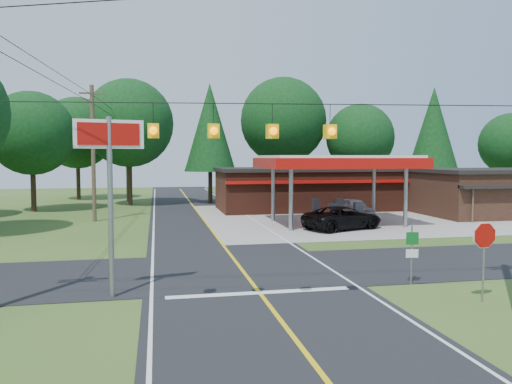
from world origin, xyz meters
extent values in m
plane|color=#2F501C|center=(0.00, 0.00, 0.00)|extent=(120.00, 120.00, 0.00)
cube|color=black|center=(0.00, 0.00, 0.01)|extent=(8.00, 120.00, 0.02)
cube|color=black|center=(0.00, 0.00, 0.01)|extent=(70.00, 7.00, 0.02)
cube|color=yellow|center=(0.00, 0.00, 0.03)|extent=(0.15, 110.00, 0.00)
cylinder|color=gray|center=(5.00, 10.50, 2.10)|extent=(0.28, 0.28, 4.20)
cylinder|color=gray|center=(5.00, 15.50, 2.10)|extent=(0.28, 0.28, 4.20)
cylinder|color=gray|center=(13.00, 10.50, 2.10)|extent=(0.28, 0.28, 4.20)
cylinder|color=gray|center=(13.00, 15.50, 2.10)|extent=(0.28, 0.28, 4.20)
cube|color=#A90E09|center=(9.00, 13.00, 4.35)|extent=(10.60, 7.40, 0.70)
cube|color=white|center=(9.00, 13.00, 4.75)|extent=(10.00, 7.00, 0.25)
cube|color=#9E9B93|center=(9.00, 11.20, 0.13)|extent=(3.20, 0.90, 0.22)
cube|color=#3F3F44|center=(8.10, 11.20, 0.95)|extent=(0.55, 0.45, 1.50)
cube|color=#3F3F44|center=(9.90, 11.20, 0.95)|extent=(0.55, 0.45, 1.50)
cube|color=#9E9B93|center=(9.00, 14.80, 0.13)|extent=(3.20, 0.90, 0.22)
cube|color=#3F3F44|center=(8.10, 14.80, 0.95)|extent=(0.55, 0.45, 1.50)
cube|color=#3F3F44|center=(9.90, 14.80, 0.95)|extent=(0.55, 0.45, 1.50)
cube|color=#502317|center=(10.00, 23.00, 1.75)|extent=(16.00, 7.00, 3.50)
cube|color=black|center=(10.00, 23.00, 3.65)|extent=(16.40, 7.40, 0.30)
cube|color=#A90E09|center=(10.00, 19.40, 2.70)|extent=(16.00, 0.50, 0.25)
cylinder|color=#473828|center=(-8.00, 18.00, 5.00)|extent=(0.30, 0.30, 10.00)
cube|color=#473828|center=(-8.00, 18.00, 9.40)|extent=(1.80, 0.12, 0.12)
cube|color=#473828|center=(-8.00, 18.00, 8.80)|extent=(1.40, 0.12, 0.12)
cylinder|color=#473828|center=(-6.50, 35.00, 4.75)|extent=(0.30, 0.30, 9.50)
cube|color=yellow|center=(-3.55, -5.70, 5.50)|extent=(0.32, 0.32, 0.42)
cube|color=yellow|center=(-1.85, -5.90, 5.50)|extent=(0.32, 0.32, 0.42)
cube|color=yellow|center=(-0.15, -6.10, 5.50)|extent=(0.32, 0.32, 0.42)
cube|color=yellow|center=(1.55, -6.30, 5.50)|extent=(0.32, 0.32, 0.42)
cylinder|color=#332316|center=(-14.00, 26.00, 1.98)|extent=(0.44, 0.44, 3.96)
sphere|color=black|center=(-14.00, 26.00, 6.82)|extent=(7.26, 7.26, 7.26)
cylinder|color=#332316|center=(-6.00, 30.00, 2.34)|extent=(0.44, 0.44, 4.68)
sphere|color=black|center=(-6.00, 30.00, 8.06)|extent=(8.58, 8.58, 8.58)
cylinder|color=#332316|center=(2.00, 31.00, 2.16)|extent=(0.44, 0.44, 4.32)
cone|color=black|center=(2.00, 31.00, 7.80)|extent=(5.28, 5.28, 9.00)
cylinder|color=#332316|center=(10.00, 32.00, 2.52)|extent=(0.44, 0.44, 5.04)
sphere|color=black|center=(10.00, 32.00, 8.68)|extent=(9.24, 9.24, 9.24)
cylinder|color=#332316|center=(18.00, 30.00, 1.98)|extent=(0.44, 0.44, 3.96)
sphere|color=black|center=(18.00, 30.00, 6.82)|extent=(7.26, 7.26, 7.26)
cylinder|color=#332316|center=(26.00, 29.00, 2.16)|extent=(0.44, 0.44, 4.32)
cone|color=black|center=(26.00, 29.00, 7.80)|extent=(5.28, 5.28, 9.00)
cylinder|color=#332316|center=(34.00, 27.00, 1.80)|extent=(0.44, 0.44, 3.60)
sphere|color=black|center=(34.00, 27.00, 6.20)|extent=(6.60, 6.60, 6.60)
cylinder|color=#332316|center=(-12.00, 38.00, 2.16)|extent=(0.44, 0.44, 4.32)
sphere|color=black|center=(-12.00, 38.00, 7.44)|extent=(7.92, 7.92, 7.92)
imported|color=black|center=(8.50, 10.42, 0.76)|extent=(7.01, 7.01, 1.52)
imported|color=silver|center=(12.00, 17.00, 0.74)|extent=(4.80, 4.80, 1.48)
cylinder|color=gray|center=(-5.00, -3.11, 3.05)|extent=(0.18, 0.18, 6.09)
cube|color=white|center=(-5.00, -3.11, 5.51)|extent=(2.23, 0.53, 0.96)
cube|color=#A90E09|center=(-5.00, -3.16, 5.51)|extent=(1.96, 0.46, 0.74)
cylinder|color=gray|center=(7.00, -6.00, 1.25)|extent=(0.07, 0.07, 2.51)
cylinder|color=gray|center=(5.80, -3.50, 1.13)|extent=(0.06, 0.06, 2.27)
cube|color=#0C591E|center=(5.80, -3.54, 1.75)|extent=(0.46, 0.10, 0.46)
cube|color=white|center=(5.80, -3.54, 1.18)|extent=(0.46, 0.10, 0.31)
camera|label=1|loc=(-3.49, -20.34, 4.75)|focal=35.00mm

